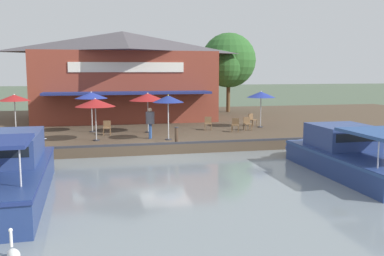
# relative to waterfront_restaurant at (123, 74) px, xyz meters

# --- Properties ---
(ground_plane) EXTENTS (220.00, 220.00, 0.00)m
(ground_plane) POSITION_rel_waterfront_restaurant_xyz_m (13.58, 1.23, -4.13)
(ground_plane) COLOR #4C5B47
(quay_deck) EXTENTS (22.00, 56.00, 0.60)m
(quay_deck) POSITION_rel_waterfront_restaurant_xyz_m (2.58, 1.23, -3.83)
(quay_deck) COLOR #4C3D2D
(quay_deck) RESTS_ON ground
(quay_edge_fender) EXTENTS (0.20, 50.40, 0.10)m
(quay_edge_fender) POSITION_rel_waterfront_restaurant_xyz_m (13.48, 1.23, -3.48)
(quay_edge_fender) COLOR #2D2D33
(quay_edge_fender) RESTS_ON quay_deck
(waterfront_restaurant) EXTENTS (11.38, 14.09, 6.95)m
(waterfront_restaurant) POSITION_rel_waterfront_restaurant_xyz_m (0.00, 0.00, 0.00)
(waterfront_restaurant) COLOR brown
(waterfront_restaurant) RESTS_ON quay_deck
(patio_umbrella_near_quay_edge) EXTENTS (1.75, 1.75, 2.52)m
(patio_umbrella_near_quay_edge) POSITION_rel_waterfront_restaurant_xyz_m (9.57, -6.70, -1.24)
(patio_umbrella_near_quay_edge) COLOR #B7B7B7
(patio_umbrella_near_quay_edge) RESTS_ON quay_deck
(patio_umbrella_back_row) EXTENTS (1.72, 1.72, 2.52)m
(patio_umbrella_back_row) POSITION_rel_waterfront_restaurant_xyz_m (12.07, 1.66, -1.26)
(patio_umbrella_back_row) COLOR #B7B7B7
(patio_umbrella_back_row) RESTS_ON quay_deck
(patio_umbrella_mid_patio_left) EXTENTS (2.00, 2.00, 2.53)m
(patio_umbrella_mid_patio_left) POSITION_rel_waterfront_restaurant_xyz_m (7.97, -2.49, -1.24)
(patio_umbrella_mid_patio_left) COLOR #B7B7B7
(patio_umbrella_mid_patio_left) RESTS_ON quay_deck
(patio_umbrella_mid_patio_right) EXTENTS (2.18, 2.18, 2.35)m
(patio_umbrella_mid_patio_right) POSITION_rel_waterfront_restaurant_xyz_m (11.45, -2.25, -1.44)
(patio_umbrella_mid_patio_right) COLOR #B7B7B7
(patio_umbrella_mid_patio_right) RESTS_ON quay_deck
(patio_umbrella_by_entrance) EXTENTS (1.92, 1.92, 2.47)m
(patio_umbrella_by_entrance) POSITION_rel_waterfront_restaurant_xyz_m (8.13, 8.66, -1.31)
(patio_umbrella_by_entrance) COLOR #B7B7B7
(patio_umbrella_by_entrance) RESTS_ON quay_deck
(patio_umbrella_far_corner) EXTENTS (2.27, 2.27, 2.48)m
(patio_umbrella_far_corner) POSITION_rel_waterfront_restaurant_xyz_m (8.91, 0.91, -1.33)
(patio_umbrella_far_corner) COLOR #B7B7B7
(patio_umbrella_far_corner) RESTS_ON quay_deck
(cafe_chair_under_first_umbrella) EXTENTS (0.58, 0.58, 0.85)m
(cafe_chair_under_first_umbrella) POSITION_rel_waterfront_restaurant_xyz_m (9.85, 6.29, -3.06)
(cafe_chair_under_first_umbrella) COLOR brown
(cafe_chair_under_first_umbrella) RESTS_ON quay_deck
(cafe_chair_beside_entrance) EXTENTS (0.59, 0.59, 0.85)m
(cafe_chair_beside_entrance) POSITION_rel_waterfront_restaurant_xyz_m (7.27, 8.37, -3.06)
(cafe_chair_beside_entrance) COLOR brown
(cafe_chair_beside_entrance) RESTS_ON quay_deck
(cafe_chair_back_row_seat) EXTENTS (0.49, 0.49, 0.85)m
(cafe_chair_back_row_seat) POSITION_rel_waterfront_restaurant_xyz_m (9.43, -1.62, -3.06)
(cafe_chair_back_row_seat) COLOR brown
(cafe_chair_back_row_seat) RESTS_ON quay_deck
(cafe_chair_far_corner_seat) EXTENTS (0.44, 0.44, 0.85)m
(cafe_chair_far_corner_seat) POSITION_rel_waterfront_restaurant_xyz_m (9.31, 7.28, -3.06)
(cafe_chair_far_corner_seat) COLOR brown
(cafe_chair_far_corner_seat) RESTS_ON quay_deck
(cafe_chair_facing_river) EXTENTS (0.53, 0.53, 0.85)m
(cafe_chair_facing_river) POSITION_rel_waterfront_restaurant_xyz_m (8.65, 4.84, -3.06)
(cafe_chair_facing_river) COLOR brown
(cafe_chair_facing_river) RESTS_ON quay_deck
(person_mid_patio) EXTENTS (0.49, 0.49, 1.74)m
(person_mid_patio) POSITION_rel_waterfront_restaurant_xyz_m (11.34, 0.74, -2.43)
(person_mid_patio) COLOR #2D5193
(person_mid_patio) RESTS_ON quay_deck
(motorboat_second_along) EXTENTS (9.47, 3.15, 2.35)m
(motorboat_second_along) POSITION_rel_waterfront_restaurant_xyz_m (19.20, -5.44, -3.26)
(motorboat_second_along) COLOR navy
(motorboat_second_along) RESTS_ON river_water
(motorboat_nearest_quay) EXTENTS (8.77, 3.10, 2.07)m
(motorboat_nearest_quay) POSITION_rel_waterfront_restaurant_xyz_m (18.78, 8.45, -3.36)
(motorboat_nearest_quay) COLOR navy
(motorboat_nearest_quay) RESTS_ON river_water
(mooring_post) EXTENTS (0.22, 0.22, 0.87)m
(mooring_post) POSITION_rel_waterfront_restaurant_xyz_m (13.23, 1.90, -3.09)
(mooring_post) COLOR #473323
(mooring_post) RESTS_ON quay_deck
(swan) EXTENTS (0.62, 0.46, 0.69)m
(swan) POSITION_rel_waterfront_restaurant_xyz_m (25.15, -4.17, -3.90)
(swan) COLOR white
(swan) RESTS_ON river_water
(tree_downstream_bank) EXTENTS (3.75, 3.57, 6.55)m
(tree_downstream_bank) POSITION_rel_waterfront_restaurant_xyz_m (-3.68, 1.82, 1.13)
(tree_downstream_bank) COLOR brown
(tree_downstream_bank) RESTS_ON quay_deck
(tree_behind_restaurant) EXTENTS (5.25, 5.00, 7.27)m
(tree_behind_restaurant) POSITION_rel_waterfront_restaurant_xyz_m (-2.58, 9.62, 1.10)
(tree_behind_restaurant) COLOR brown
(tree_behind_restaurant) RESTS_ON quay_deck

